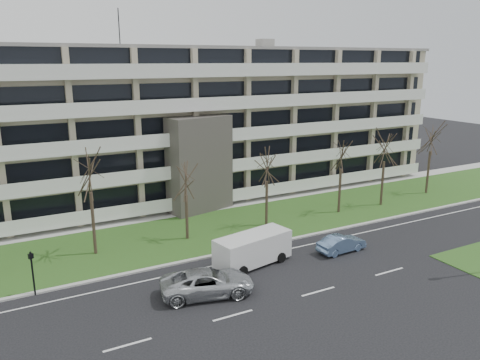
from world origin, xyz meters
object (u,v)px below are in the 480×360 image
blue_sedan (341,244)px  white_van (254,246)px  pedestrian_signal (32,268)px  silver_pickup (208,283)px

blue_sedan → white_van: (-6.89, 1.23, 0.67)m
blue_sedan → white_van: white_van is taller
blue_sedan → pedestrian_signal: 21.33m
silver_pickup → blue_sedan: silver_pickup is taller
silver_pickup → blue_sedan: 11.68m
silver_pickup → pedestrian_signal: size_ratio=2.01×
blue_sedan → pedestrian_signal: bearing=77.4°
white_van → pedestrian_signal: size_ratio=2.08×
blue_sedan → white_van: 7.03m
pedestrian_signal → white_van: bearing=-32.3°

